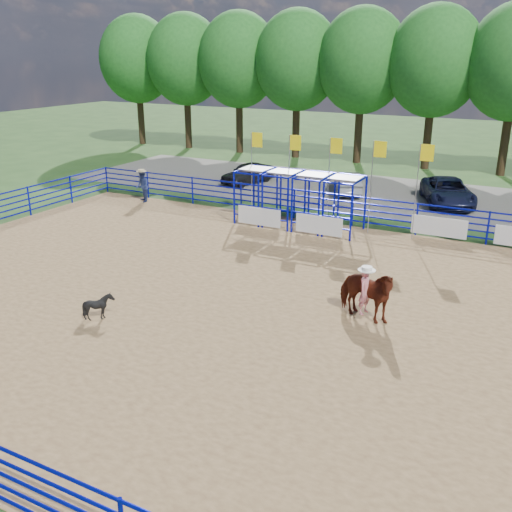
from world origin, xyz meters
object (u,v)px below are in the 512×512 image
object	(u,v)px
car_a	(248,173)
spectator_cowboy	(142,186)
horse_and_rider	(365,291)
car_b	(347,183)
car_c	(448,191)
calf	(99,306)

from	to	relation	value
car_a	spectator_cowboy	bearing A→B (deg)	-98.03
horse_and_rider	car_a	distance (m)	19.77
horse_and_rider	car_b	size ratio (longest dim) A/B	0.65
car_b	car_c	size ratio (longest dim) A/B	0.75
car_b	calf	bearing A→B (deg)	61.38
car_a	horse_and_rider	bearing A→B (deg)	-36.51
calf	car_c	world-z (taller)	car_c
car_a	car_c	world-z (taller)	car_c
car_a	car_c	size ratio (longest dim) A/B	0.76
calf	car_c	bearing A→B (deg)	-16.35
horse_and_rider	spectator_cowboy	size ratio (longest dim) A/B	1.38
horse_and_rider	calf	world-z (taller)	horse_and_rider
calf	car_b	world-z (taller)	car_b
spectator_cowboy	car_c	xyz separation A→B (m)	(14.92, 7.25, -0.21)
car_a	calf	bearing A→B (deg)	-60.31
calf	car_b	xyz separation A→B (m)	(1.27, 19.54, 0.18)
car_a	car_b	bearing A→B (deg)	17.88
horse_and_rider	car_b	xyz separation A→B (m)	(-5.98, 15.76, -0.33)
horse_and_rider	car_b	bearing A→B (deg)	110.77
spectator_cowboy	car_a	world-z (taller)	spectator_cowboy
car_a	car_c	distance (m)	12.07
car_c	car_a	bearing A→B (deg)	161.00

